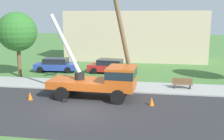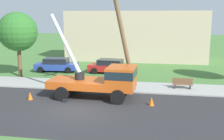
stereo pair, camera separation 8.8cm
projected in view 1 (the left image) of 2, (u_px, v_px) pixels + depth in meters
The scene contains 13 objects.
ground_plane at pixel (110, 72), 29.15m from camera, with size 120.00×120.00×0.00m, color #477538.
road_asphalt at pixel (77, 110), 17.53m from camera, with size 80.00×8.75×0.01m, color #2B2B2D.
sidewalk_strip at pixel (98, 85), 23.40m from camera, with size 80.00×3.40×0.10m, color #9E9E99.
utility_truck at pixel (104, 79), 19.74m from camera, with size 6.76×3.21×5.98m.
leaning_utility_pole at pixel (122, 34), 20.45m from camera, with size 2.38×2.24×8.79m.
traffic_cone_ahead at pixel (152, 101), 18.34m from camera, with size 0.36×0.36×0.56m, color orange.
traffic_cone_behind at pixel (30, 96), 19.57m from camera, with size 0.36×0.36×0.56m, color orange.
traffic_cone_curbside at pixel (123, 90), 21.20m from camera, with size 0.36×0.36×0.56m, color orange.
parked_sedan_blue at pixel (56, 65), 29.36m from camera, with size 4.54×2.27×1.42m.
parked_sedan_red at pixel (110, 66), 28.53m from camera, with size 4.54×2.27×1.42m.
park_bench at pixel (182, 84), 22.27m from camera, with size 1.60×0.45×0.90m.
roadside_tree_far at pixel (17, 32), 26.18m from camera, with size 3.70×3.70×6.19m.
lowrise_building_backdrop at pixel (136, 36), 36.94m from camera, with size 18.00×6.00×6.40m, color #C6B293.
Camera 1 is at (4.92, -16.12, 5.88)m, focal length 44.52 mm.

